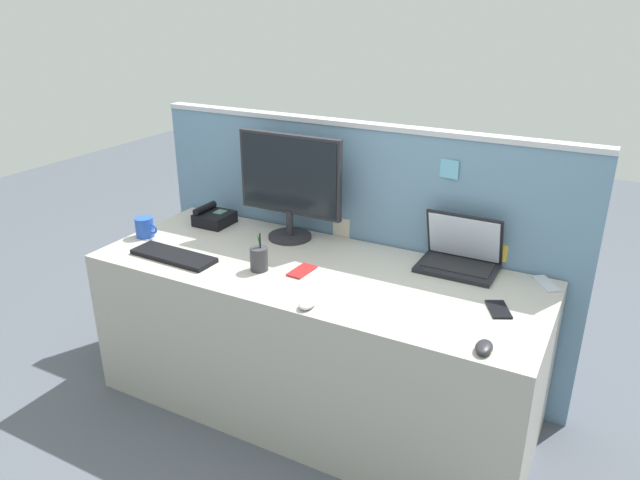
% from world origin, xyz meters
% --- Properties ---
extents(ground_plane, '(10.00, 10.00, 0.00)m').
position_xyz_m(ground_plane, '(0.00, 0.00, 0.00)').
color(ground_plane, '#4C515B').
extents(desk, '(2.06, 0.79, 0.74)m').
position_xyz_m(desk, '(0.00, 0.00, 0.37)').
color(desk, '#ADA89E').
rests_on(desk, ground_plane).
extents(cubicle_divider, '(2.26, 0.08, 1.33)m').
position_xyz_m(cubicle_divider, '(0.00, 0.44, 0.67)').
color(cubicle_divider, '#6084A3').
rests_on(cubicle_divider, ground_plane).
extents(desktop_monitor, '(0.56, 0.22, 0.53)m').
position_xyz_m(desktop_monitor, '(-0.29, 0.27, 1.04)').
color(desktop_monitor, '#232328').
rests_on(desktop_monitor, desk).
extents(laptop, '(0.34, 0.24, 0.25)m').
position_xyz_m(laptop, '(0.57, 0.32, 0.81)').
color(laptop, black).
rests_on(laptop, desk).
extents(desk_phone, '(0.18, 0.18, 0.10)m').
position_xyz_m(desk_phone, '(-0.75, 0.24, 0.78)').
color(desk_phone, black).
rests_on(desk_phone, desk).
extents(keyboard_main, '(0.43, 0.15, 0.02)m').
position_xyz_m(keyboard_main, '(-0.64, -0.22, 0.75)').
color(keyboard_main, black).
rests_on(keyboard_main, desk).
extents(computer_mouse_right_hand, '(0.07, 0.10, 0.03)m').
position_xyz_m(computer_mouse_right_hand, '(0.84, -0.32, 0.76)').
color(computer_mouse_right_hand, '#232328').
rests_on(computer_mouse_right_hand, desk).
extents(computer_mouse_left_hand, '(0.06, 0.10, 0.03)m').
position_xyz_m(computer_mouse_left_hand, '(0.15, -0.33, 0.76)').
color(computer_mouse_left_hand, silver).
rests_on(computer_mouse_left_hand, desk).
extents(pen_cup, '(0.08, 0.08, 0.17)m').
position_xyz_m(pen_cup, '(-0.21, -0.13, 0.80)').
color(pen_cup, '#333338').
rests_on(pen_cup, desk).
extents(cell_phone_silver_slab, '(0.14, 0.16, 0.01)m').
position_xyz_m(cell_phone_silver_slab, '(0.95, 0.32, 0.75)').
color(cell_phone_silver_slab, '#B7BAC1').
rests_on(cell_phone_silver_slab, desk).
extents(cell_phone_red_case, '(0.08, 0.15, 0.01)m').
position_xyz_m(cell_phone_red_case, '(-0.03, -0.06, 0.75)').
color(cell_phone_red_case, '#B22323').
rests_on(cell_phone_red_case, desk).
extents(cell_phone_black_slab, '(0.13, 0.16, 0.01)m').
position_xyz_m(cell_phone_black_slab, '(0.82, 0.00, 0.75)').
color(cell_phone_black_slab, black).
rests_on(cell_phone_black_slab, desk).
extents(coffee_mug, '(0.13, 0.09, 0.10)m').
position_xyz_m(coffee_mug, '(-0.95, -0.07, 0.79)').
color(coffee_mug, blue).
rests_on(coffee_mug, desk).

